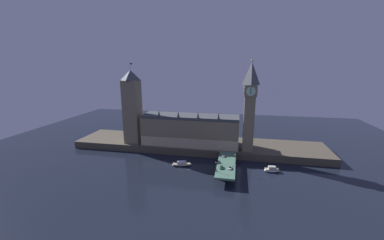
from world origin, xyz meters
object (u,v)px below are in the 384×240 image
object	(u,v)px
street_lamp_near	(216,166)
boat_upstream	(182,164)
car_southbound_lead	(230,168)
car_northbound_lead	(224,156)
street_lamp_far	(220,150)
pedestrian_near_rail	(217,170)
boat_downstream	(272,170)
clock_tower	(250,104)
victoria_tower	(132,107)
car_northbound_trail	(222,167)
street_lamp_mid	(235,158)

from	to	relation	value
street_lamp_near	boat_upstream	bearing A→B (deg)	145.81
car_southbound_lead	boat_upstream	size ratio (longest dim) A/B	0.29
car_northbound_lead	car_southbound_lead	bearing A→B (deg)	-74.81
street_lamp_far	street_lamp_near	bearing A→B (deg)	-90.00
car_northbound_lead	pedestrian_near_rail	xyz separation A→B (m)	(-2.78, -26.08, 0.27)
boat_downstream	car_northbound_lead	bearing A→B (deg)	170.90
pedestrian_near_rail	boat_upstream	world-z (taller)	pedestrian_near_rail
clock_tower	car_northbound_lead	size ratio (longest dim) A/B	18.42
victoria_tower	car_northbound_trail	xyz separation A→B (m)	(81.57, -41.85, -30.82)
boat_upstream	boat_downstream	world-z (taller)	boat_downstream
street_lamp_near	boat_downstream	distance (m)	44.16
car_southbound_lead	pedestrian_near_rail	world-z (taller)	pedestrian_near_rail
car_southbound_lead	victoria_tower	bearing A→B (deg)	154.49
victoria_tower	boat_downstream	distance (m)	124.48
victoria_tower	boat_downstream	xyz separation A→B (m)	(116.01, -26.59, -36.46)
car_southbound_lead	boat_downstream	xyz separation A→B (m)	(28.87, 14.98, -5.60)
victoria_tower	boat_downstream	bearing A→B (deg)	-12.91
car_northbound_lead	street_lamp_mid	world-z (taller)	street_lamp_mid
street_lamp_near	street_lamp_mid	distance (m)	18.95
boat_upstream	street_lamp_far	bearing A→B (deg)	21.79
pedestrian_near_rail	boat_upstream	bearing A→B (deg)	147.13
clock_tower	pedestrian_near_rail	bearing A→B (deg)	-114.87
car_northbound_lead	car_southbound_lead	world-z (taller)	car_northbound_lead
pedestrian_near_rail	boat_downstream	size ratio (longest dim) A/B	0.16
car_southbound_lead	pedestrian_near_rail	xyz separation A→B (m)	(-8.35, -5.58, 0.36)
car_northbound_lead	street_lamp_mid	bearing A→B (deg)	-53.91
car_southbound_lead	boat_downstream	size ratio (longest dim) A/B	0.40
car_southbound_lead	boat_downstream	bearing A→B (deg)	27.43
clock_tower	boat_downstream	xyz separation A→B (m)	(16.53, -24.07, -42.49)
car_northbound_trail	car_northbound_lead	bearing A→B (deg)	90.00
victoria_tower	street_lamp_far	xyz separation A→B (m)	(78.39, -18.36, -27.54)
street_lamp_mid	boat_downstream	size ratio (longest dim) A/B	0.64
street_lamp_mid	pedestrian_near_rail	bearing A→B (deg)	-129.34
pedestrian_near_rail	street_lamp_mid	distance (m)	18.53
victoria_tower	car_northbound_trail	bearing A→B (deg)	-27.16
pedestrian_near_rail	street_lamp_near	distance (m)	3.37
victoria_tower	boat_upstream	distance (m)	69.33
car_southbound_lead	boat_downstream	world-z (taller)	car_southbound_lead
boat_downstream	pedestrian_near_rail	bearing A→B (deg)	-151.08
clock_tower	street_lamp_mid	world-z (taller)	clock_tower
boat_downstream	street_lamp_mid	bearing A→B (deg)	-165.82
street_lamp_mid	boat_upstream	size ratio (longest dim) A/B	0.47
street_lamp_far	boat_upstream	distance (m)	30.74
car_northbound_trail	pedestrian_near_rail	xyz separation A→B (m)	(-2.78, -5.31, 0.32)
clock_tower	car_northbound_trail	size ratio (longest dim) A/B	15.77
victoria_tower	boat_upstream	size ratio (longest dim) A/B	4.51
clock_tower	boat_upstream	xyz separation A→B (m)	(-48.37, -26.75, -42.61)
street_lamp_mid	victoria_tower	bearing A→B (deg)	159.88
victoria_tower	street_lamp_near	size ratio (longest dim) A/B	10.22
clock_tower	car_southbound_lead	bearing A→B (deg)	-107.53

